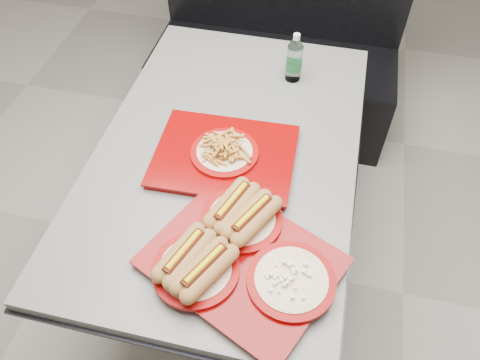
% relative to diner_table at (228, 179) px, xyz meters
% --- Properties ---
extents(ground, '(6.00, 6.00, 0.00)m').
position_rel_diner_table_xyz_m(ground, '(0.00, 0.00, -0.58)').
color(ground, '#9D988D').
rests_on(ground, ground).
extents(diner_table, '(0.92, 1.42, 0.75)m').
position_rel_diner_table_xyz_m(diner_table, '(0.00, 0.00, 0.00)').
color(diner_table, black).
rests_on(diner_table, ground).
extents(booth_bench, '(1.30, 0.57, 1.35)m').
position_rel_diner_table_xyz_m(booth_bench, '(0.00, 1.09, -0.18)').
color(booth_bench, black).
rests_on(booth_bench, ground).
extents(tray_near, '(0.62, 0.56, 0.11)m').
position_rel_diner_table_xyz_m(tray_near, '(0.14, -0.43, 0.21)').
color(tray_near, '#7D0303').
rests_on(tray_near, diner_table).
extents(tray_far, '(0.49, 0.39, 0.09)m').
position_rel_diner_table_xyz_m(tray_far, '(0.00, -0.05, 0.19)').
color(tray_far, '#7D0303').
rests_on(tray_far, diner_table).
extents(water_bottle, '(0.06, 0.06, 0.20)m').
position_rel_diner_table_xyz_m(water_bottle, '(0.16, 0.44, 0.25)').
color(water_bottle, silver).
rests_on(water_bottle, diner_table).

